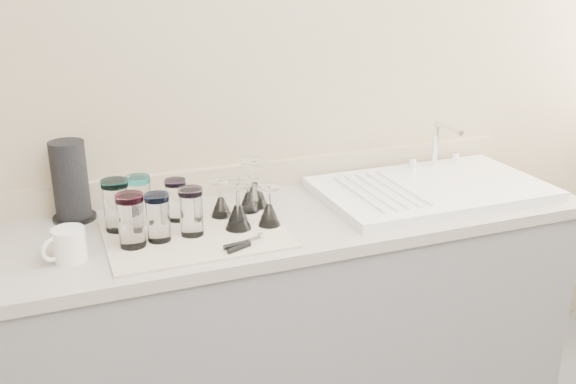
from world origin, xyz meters
name	(u,v)px	position (x,y,z in m)	size (l,w,h in m)	color
counter_unit	(292,328)	(0.00, 1.20, 0.45)	(2.06, 0.62, 0.90)	slate
sink_unit	(431,188)	(0.55, 1.20, 0.92)	(0.82, 0.50, 0.22)	white
dish_towel	(196,234)	(-0.35, 1.15, 0.90)	(0.55, 0.42, 0.01)	beige
tumbler_teal	(116,205)	(-0.57, 1.26, 0.99)	(0.08, 0.08, 0.16)	white
tumbler_cyan	(139,199)	(-0.49, 1.29, 0.99)	(0.08, 0.08, 0.16)	white
tumbler_purple	(176,200)	(-0.38, 1.27, 0.98)	(0.07, 0.07, 0.14)	white
tumbler_magenta	(131,220)	(-0.54, 1.12, 0.99)	(0.08, 0.08, 0.16)	white
tumbler_blue	(158,217)	(-0.46, 1.13, 0.98)	(0.07, 0.07, 0.15)	white
tumbler_lavender	(191,211)	(-0.36, 1.14, 0.98)	(0.08, 0.08, 0.15)	white
goblet_back_left	(221,204)	(-0.23, 1.25, 0.95)	(0.07, 0.07, 0.12)	white
goblet_back_right	(248,199)	(-0.13, 1.26, 0.95)	(0.07, 0.07, 0.13)	white
goblet_front_left	(238,213)	(-0.21, 1.13, 0.96)	(0.08, 0.08, 0.15)	white
goblet_front_right	(269,212)	(-0.11, 1.12, 0.95)	(0.07, 0.07, 0.13)	white
goblet_extra	(255,191)	(-0.10, 1.29, 0.96)	(0.09, 0.09, 0.16)	white
can_opener	(245,244)	(-0.23, 0.99, 0.92)	(0.13, 0.07, 0.02)	silver
white_mug	(68,245)	(-0.72, 1.10, 0.95)	(0.14, 0.13, 0.10)	silver
paper_towel_roll	(70,182)	(-0.69, 1.42, 1.03)	(0.14, 0.14, 0.27)	black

